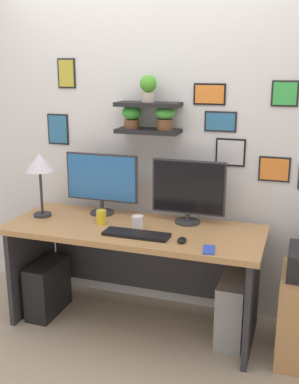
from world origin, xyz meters
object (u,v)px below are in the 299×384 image
monitor_right (188,190)px  cell_phone (209,250)px  desk (137,252)px  computer_tower_left (48,287)px  computer_mouse (182,240)px  keyboard (136,234)px  desk_lamp (40,166)px  pen_cup (101,217)px  coffee_mug (138,222)px  computer_tower_right (232,309)px  monitor_left (102,181)px

monitor_right → cell_phone: size_ratio=3.73×
desk → computer_tower_left: bearing=-171.4°
computer_mouse → computer_tower_left: computer_mouse is taller
keyboard → monitor_right: bearing=55.7°
computer_mouse → desk_lamp: bearing=170.4°
computer_mouse → computer_tower_left: bearing=173.3°
monitor_right → cell_phone: bearing=-62.0°
desk_lamp → pen_cup: size_ratio=4.71×
computer_mouse → computer_tower_left: 1.22m
computer_mouse → desk_lamp: desk_lamp is taller
computer_mouse → desk_lamp: (-1.12, 0.19, 0.36)m
desk_lamp → pen_cup: 0.59m
desk → computer_tower_left: (-0.68, -0.10, -0.34)m
computer_mouse → coffee_mug: bearing=156.4°
monitor_right → computer_tower_left: (-1.01, -0.26, -0.78)m
monitor_right → keyboard: bearing=-124.3°
computer_mouse → cell_phone: size_ratio=0.64×
cell_phone → computer_tower_right: 0.62m
desk → keyboard: 0.31m
monitor_right → pen_cup: size_ratio=5.23×
computer_tower_right → desk: bearing=179.1°
computer_tower_left → keyboard: bearing=-8.0°
monitor_right → cell_phone: (0.25, -0.47, -0.23)m
computer_mouse → cell_phone: 0.20m
computer_tower_right → pen_cup: bearing=-176.8°
monitor_right → coffee_mug: monitor_right is taller
desk → computer_tower_left: size_ratio=4.36×
desk_lamp → cell_phone: (1.30, -0.27, -0.37)m
desk_lamp → keyboard: bearing=-11.9°
keyboard → coffee_mug: (-0.04, 0.14, 0.04)m
monitor_right → computer_mouse: bearing=-81.3°
cell_phone → coffee_mug: 0.59m
monitor_left → computer_tower_right: 1.30m
computer_tower_left → computer_tower_right: (1.38, 0.09, 0.02)m
desk → monitor_right: bearing=25.9°
computer_mouse → computer_tower_right: size_ratio=0.20×
desk_lamp → pen_cup: (0.49, -0.02, -0.33)m
monitor_left → monitor_right: monitor_left is taller
computer_tower_right → desk_lamp: bearing=-178.8°
monitor_right → coffee_mug: bearing=-141.3°
cell_phone → pen_cup: 0.85m
keyboard → computer_tower_left: 0.95m
desk → pen_cup: 0.35m
cell_phone → desk_lamp: bearing=159.0°
computer_mouse → coffee_mug: size_ratio=1.00×
coffee_mug → computer_tower_right: size_ratio=0.20×
coffee_mug → computer_tower_left: 0.93m
keyboard → desk_lamp: size_ratio=0.93×
monitor_left → coffee_mug: 0.48m
keyboard → computer_tower_right: (0.62, 0.20, -0.54)m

